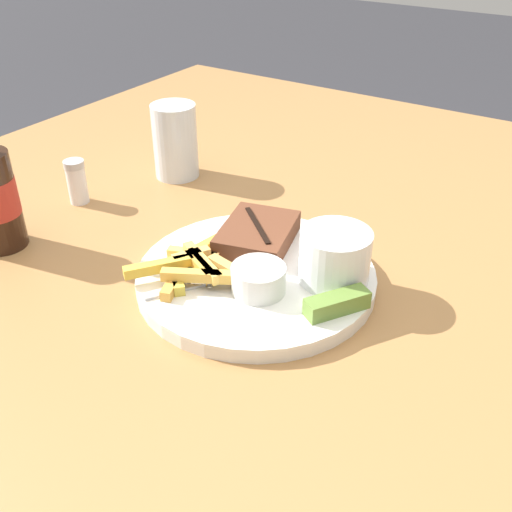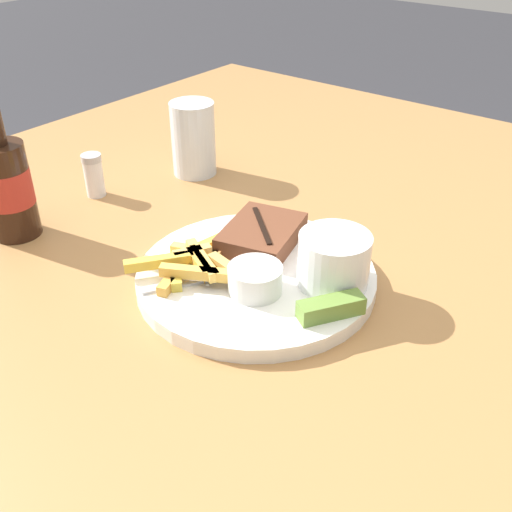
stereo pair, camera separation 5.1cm
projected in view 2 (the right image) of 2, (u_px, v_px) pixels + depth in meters
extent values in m
cube|color=#A87542|center=(256.00, 297.00, 0.72)|extent=(1.46, 1.30, 0.04)
cylinder|color=#A87542|center=(237.00, 213.00, 1.67)|extent=(0.06, 0.06, 0.70)
cylinder|color=white|center=(256.00, 278.00, 0.70)|extent=(0.28, 0.28, 0.01)
cylinder|color=white|center=(256.00, 272.00, 0.70)|extent=(0.28, 0.28, 0.00)
cube|color=brown|center=(262.00, 235.00, 0.74)|extent=(0.13, 0.11, 0.02)
cube|color=black|center=(262.00, 225.00, 0.73)|extent=(0.07, 0.07, 0.00)
cube|color=gold|center=(199.00, 262.00, 0.68)|extent=(0.04, 0.06, 0.01)
cube|color=gold|center=(189.00, 266.00, 0.69)|extent=(0.03, 0.05, 0.01)
cube|color=gold|center=(195.00, 273.00, 0.66)|extent=(0.05, 0.08, 0.01)
cube|color=gold|center=(175.00, 276.00, 0.68)|extent=(0.07, 0.03, 0.01)
cube|color=gold|center=(184.00, 259.00, 0.71)|extent=(0.05, 0.02, 0.01)
cube|color=gold|center=(207.00, 245.00, 0.73)|extent=(0.06, 0.02, 0.01)
cube|color=#D9A951|center=(227.00, 268.00, 0.67)|extent=(0.02, 0.06, 0.01)
cube|color=#E2B756|center=(195.00, 252.00, 0.72)|extent=(0.03, 0.06, 0.01)
cube|color=#ECBB54|center=(202.00, 260.00, 0.68)|extent=(0.05, 0.08, 0.01)
cube|color=gold|center=(176.00, 272.00, 0.68)|extent=(0.05, 0.06, 0.01)
cube|color=#E7AC58|center=(192.00, 253.00, 0.70)|extent=(0.05, 0.03, 0.01)
cube|color=#F0A04F|center=(223.00, 246.00, 0.73)|extent=(0.08, 0.03, 0.01)
cube|color=gold|center=(212.00, 265.00, 0.69)|extent=(0.04, 0.05, 0.01)
cube|color=gold|center=(159.00, 262.00, 0.68)|extent=(0.07, 0.06, 0.01)
cube|color=gold|center=(186.00, 270.00, 0.69)|extent=(0.02, 0.06, 0.01)
cylinder|color=white|center=(334.00, 260.00, 0.66)|extent=(0.08, 0.08, 0.06)
cylinder|color=beige|center=(335.00, 241.00, 0.65)|extent=(0.07, 0.07, 0.01)
cylinder|color=silver|center=(255.00, 279.00, 0.65)|extent=(0.06, 0.06, 0.03)
cylinder|color=#B22319|center=(255.00, 270.00, 0.65)|extent=(0.05, 0.05, 0.01)
cube|color=olive|center=(331.00, 308.00, 0.62)|extent=(0.07, 0.06, 0.02)
cube|color=#B7B7BC|center=(186.00, 283.00, 0.67)|extent=(0.09, 0.06, 0.00)
cube|color=#B7B7BC|center=(244.00, 274.00, 0.69)|extent=(0.03, 0.02, 0.00)
cube|color=#B7B7BC|center=(243.00, 272.00, 0.69)|extent=(0.03, 0.02, 0.00)
cube|color=#B7B7BC|center=(242.00, 270.00, 0.69)|extent=(0.03, 0.02, 0.00)
cube|color=#B7B7BC|center=(236.00, 238.00, 0.76)|extent=(0.07, 0.10, 0.00)
cube|color=black|center=(261.00, 270.00, 0.69)|extent=(0.04, 0.06, 0.01)
cylinder|color=black|center=(8.00, 191.00, 0.77)|extent=(0.06, 0.06, 0.13)
cylinder|color=#B22D23|center=(7.00, 187.00, 0.77)|extent=(0.06, 0.06, 0.05)
cylinder|color=silver|center=(193.00, 139.00, 0.94)|extent=(0.07, 0.07, 0.12)
cylinder|color=white|center=(94.00, 178.00, 0.89)|extent=(0.03, 0.03, 0.05)
cylinder|color=#B7B7BC|center=(91.00, 158.00, 0.87)|extent=(0.03, 0.03, 0.01)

